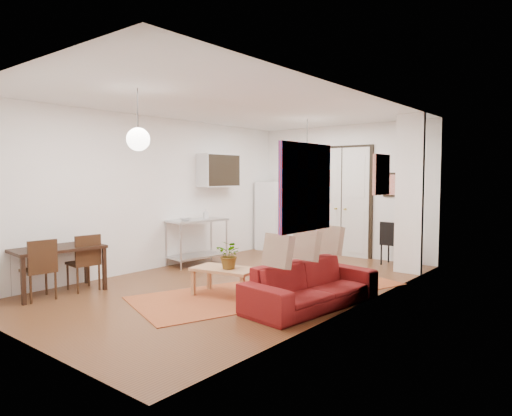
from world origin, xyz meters
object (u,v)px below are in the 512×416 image
Objects in this scene: sofa at (312,285)px; coffee_table at (225,272)px; dining_table at (57,252)px; dining_chair_near at (88,257)px; fridge at (271,216)px; dining_chair_far at (44,264)px; kitchen_counter at (197,235)px; black_side_chair at (395,239)px.

sofa reaches higher than coffee_table.
dining_chair_near is at bearing 74.50° from dining_table.
dining_chair_far is at bearing -92.32° from fridge.
fridge is 1.22× the size of dining_table.
dining_chair_near reaches higher than coffee_table.
coffee_table is at bearing 137.23° from dining_chair_far.
sofa is at bearing 28.23° from dining_table.
dining_chair_near is (0.12, -2.46, -0.09)m from kitchen_counter.
dining_chair_far is (0.12, -5.63, -0.31)m from fridge.
dining_table is 0.32m from dining_chair_far.
dining_table is at bearing -93.56° from fridge.
kitchen_counter is 3.99m from black_side_chair.
dining_chair_far reaches higher than sofa.
fridge is at bearing 90.00° from dining_table.
fridge is at bearing 50.94° from sofa.
coffee_table is at bearing -65.30° from fridge.
dining_chair_far is 1.01× the size of black_side_chair.
fridge reaches higher than dining_table.
dining_chair_far is at bearing -79.81° from kitchen_counter.
kitchen_counter reaches higher than black_side_chair.
kitchen_counter is 1.44× the size of dining_chair_far.
fridge is 4.95m from dining_chair_near.
coffee_table is 0.82× the size of kitchen_counter.
fridge is (0.00, 2.47, 0.23)m from kitchen_counter.
dining_chair_near reaches higher than dining_table.
dining_chair_near is 1.00× the size of dining_chair_far.
sofa is at bearing -9.75° from kitchen_counter.
coffee_table is 4.45m from fridge.
kitchen_counter reaches higher than dining_table.
fridge is at bearing 98.00° from kitchen_counter.
black_side_chair is at bearing 47.74° from kitchen_counter.
black_side_chair is at bearing 76.27° from coffee_table.
sofa is at bearing 118.89° from dining_chair_near.
dining_chair_near reaches higher than black_side_chair.
fridge is (-2.10, 3.90, 0.45)m from coffee_table.
dining_chair_near is at bearing -79.19° from kitchen_counter.
black_side_chair reaches higher than coffee_table.
fridge is 1.87× the size of dining_chair_near.
kitchen_counter reaches higher than coffee_table.
fridge is 3.09m from black_side_chair.
fridge is at bearing -172.63° from dining_chair_near.
dining_table is 6.26m from black_side_chair.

